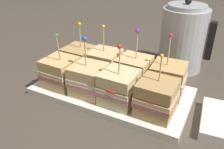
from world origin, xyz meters
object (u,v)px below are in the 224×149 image
Objects in this scene: kettle_steel at (183,38)px; sandwich_front_far_right at (156,98)px; sandwich_front_far_left at (61,72)px; sandwich_back_far_left at (79,60)px; serving_platter at (112,91)px; sandwich_front_center_right at (119,88)px; sandwich_front_center_left at (89,79)px; sandwich_back_center_left at (105,65)px; sandwich_back_far_right at (168,79)px; sandwich_back_center_right at (134,72)px.

sandwich_front_far_right is at bearing -87.56° from kettle_steel.
sandwich_back_far_left is (0.00, 0.09, 0.00)m from sandwich_front_far_left.
serving_platter is 2.73× the size of sandwich_front_far_left.
serving_platter is 0.15m from sandwich_back_far_left.
sandwich_front_far_left is 0.98× the size of sandwich_front_center_right.
sandwich_front_center_right reaches higher than sandwich_front_far_left.
sandwich_front_far_left is at bearing -160.95° from serving_platter.
kettle_steel is at bearing 63.17° from serving_platter.
sandwich_back_far_left is (-0.18, 0.09, -0.00)m from sandwich_front_center_right.
kettle_steel is (0.26, 0.21, 0.05)m from sandwich_back_far_left.
sandwich_front_center_left is 1.05× the size of sandwich_front_far_right.
sandwich_back_center_left reaches higher than sandwich_front_far_left.
sandwich_back_far_right is at bearing -86.54° from kettle_steel.
sandwich_front_center_right is 0.95× the size of sandwich_back_far_right.
sandwich_back_far_left is (-0.14, 0.04, 0.05)m from serving_platter.
kettle_steel reaches higher than sandwich_back_far_left.
sandwich_back_far_right reaches higher than sandwich_back_center_right.
sandwich_front_center_right is at bearing -179.96° from sandwich_front_far_right.
sandwich_front_far_right is 0.65× the size of kettle_steel.
sandwich_front_center_right is 0.20m from sandwich_back_far_left.
sandwich_front_far_left is 0.20m from sandwich_back_center_right.
sandwich_back_center_left is at bearing 135.74° from serving_platter.
serving_platter is at bearing -17.91° from sandwich_back_far_left.
sandwich_back_center_right is 0.99× the size of sandwich_back_far_right.
serving_platter is 2.68× the size of sandwich_front_center_left.
sandwich_back_far_left is at bearing -178.47° from sandwich_back_center_left.
sandwich_front_center_right is 0.95× the size of sandwich_back_center_right.
kettle_steel reaches higher than sandwich_front_far_left.
serving_platter is 0.08m from sandwich_front_center_right.
sandwich_front_far_left is 0.40m from kettle_steel.
sandwich_front_center_left is 0.13m from sandwich_back_far_left.
sandwich_front_center_right is at bearing -90.64° from sandwich_back_center_right.
kettle_steel is at bearing 93.46° from sandwich_back_far_right.
sandwich_back_center_right reaches higher than sandwich_front_far_right.
sandwich_back_far_left is 0.95× the size of sandwich_back_center_right.
sandwich_front_center_right is 0.68× the size of kettle_steel.
serving_platter is 2.67× the size of sandwich_front_center_right.
sandwich_front_center_right is at bearing -0.40° from sandwich_front_far_left.
sandwich_front_far_right is (0.10, 0.00, -0.00)m from sandwich_front_center_right.
sandwich_back_center_right is at bearing 135.78° from sandwich_front_far_right.
sandwich_back_far_right is at bearing 0.13° from sandwich_back_center_left.
sandwich_front_center_left is at bearing 179.23° from sandwich_front_far_right.
sandwich_front_far_right is at bearing -0.77° from sandwich_front_center_left.
sandwich_front_center_left reaches higher than sandwich_front_far_left.
sandwich_front_far_right is at bearing -89.75° from sandwich_back_far_right.
sandwich_back_far_left is 0.28m from sandwich_back_far_right.
serving_platter is 2.81× the size of sandwich_front_far_right.
sandwich_back_far_left reaches higher than sandwich_front_far_left.
serving_platter is at bearing -161.45° from sandwich_back_far_right.
sandwich_front_far_left is 0.97× the size of sandwich_back_center_left.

